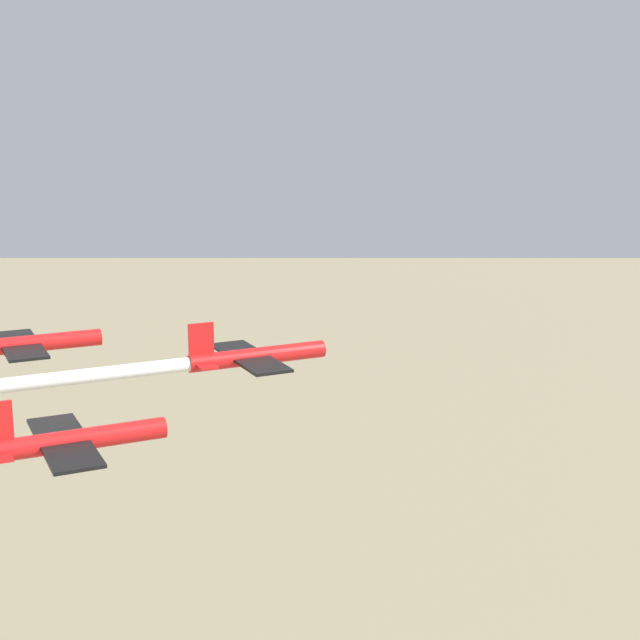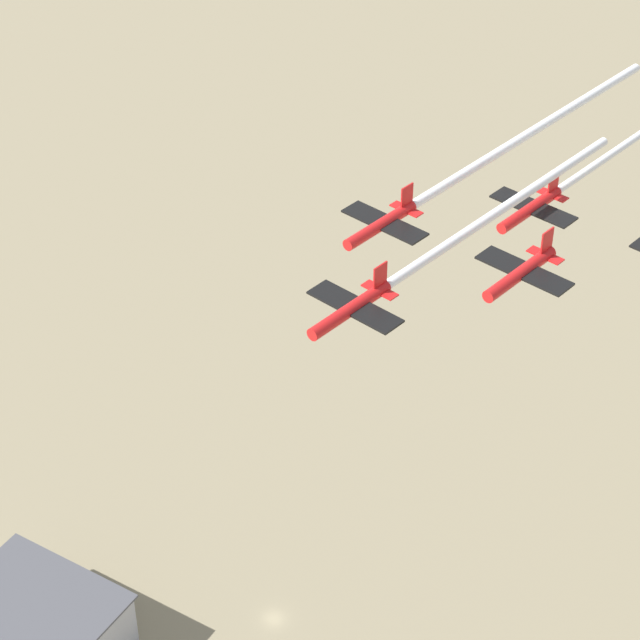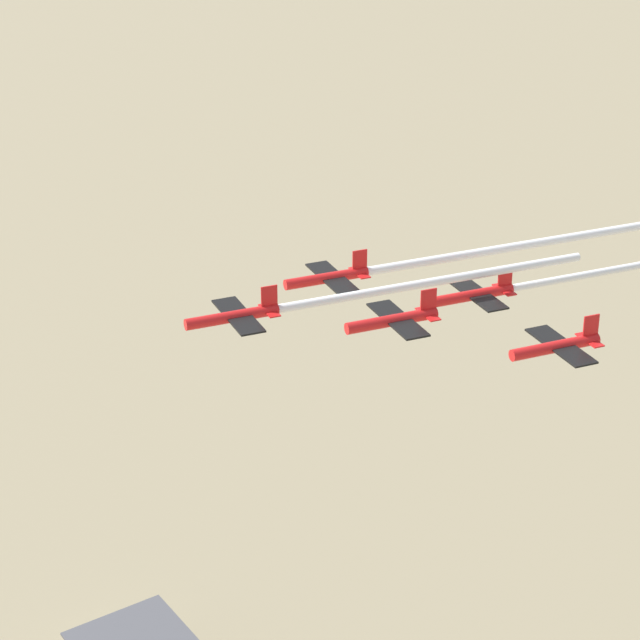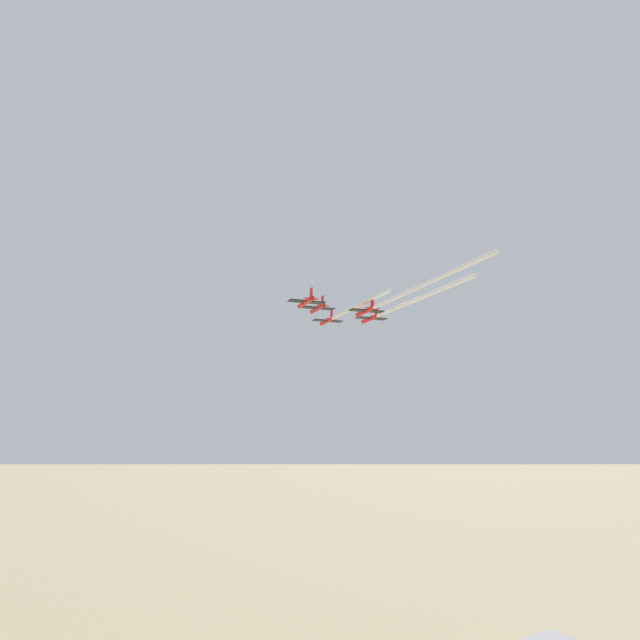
{
  "view_description": "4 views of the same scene",
  "coord_description": "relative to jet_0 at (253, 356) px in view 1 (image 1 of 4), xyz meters",
  "views": [
    {
      "loc": [
        10.62,
        15.02,
        142.02
      ],
      "look_at": [
        -46.54,
        57.76,
        126.67
      ],
      "focal_mm": 50.0,
      "sensor_mm": 36.0,
      "label": 1
    },
    {
      "loc": [
        -92.73,
        135.25,
        196.23
      ],
      "look_at": [
        -43.48,
        53.95,
        125.49
      ],
      "focal_mm": 70.0,
      "sensor_mm": 36.0,
      "label": 2
    },
    {
      "loc": [
        -155.07,
        113.43,
        183.34
      ],
      "look_at": [
        -52.07,
        43.6,
        125.66
      ],
      "focal_mm": 70.0,
      "sensor_mm": 36.0,
      "label": 3
    },
    {
      "loc": [
        -134.94,
        -92.46,
        92.45
      ],
      "look_at": [
        -46.96,
        51.6,
        125.44
      ],
      "focal_mm": 28.0,
      "sensor_mm": 36.0,
      "label": 4
    }
  ],
  "objects": [
    {
      "name": "jet_0",
      "position": [
        0.0,
        0.0,
        0.0
      ],
      "size": [
        10.55,
        10.96,
        3.67
      ],
      "rotation": [
        0.0,
        0.0,
        6.09
      ],
      "color": "red"
    },
    {
      "name": "jet_2",
      "position": [
        5.94,
        -16.87,
        -1.39
      ],
      "size": [
        10.55,
        10.96,
        3.67
      ],
      "rotation": [
        0.0,
        0.0,
        6.09
      ],
      "color": "red"
    },
    {
      "name": "jet_1",
      "position": [
        -11.86,
        -13.39,
        0.6
      ],
      "size": [
        10.55,
        10.96,
        3.67
      ],
      "rotation": [
        0.0,
        0.0,
        6.09
      ],
      "color": "red"
    }
  ]
}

